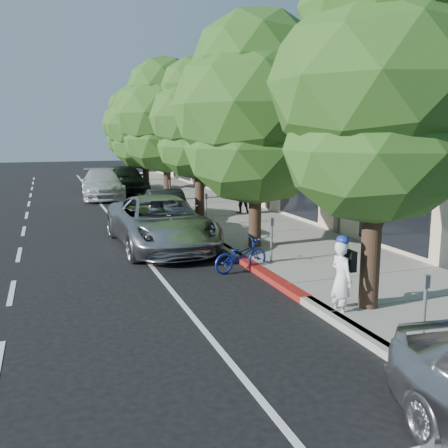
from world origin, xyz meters
name	(u,v)px	position (x,y,z in m)	size (l,w,h in m)	color
ground	(286,290)	(0.00, 0.00, 0.00)	(120.00, 120.00, 0.00)	black
sidewalk	(247,225)	(2.30, 8.00, 0.07)	(4.60, 56.00, 0.15)	gray
curb	(193,228)	(0.00, 8.00, 0.07)	(0.30, 56.00, 0.15)	#9E998E
curb_red_segment	(268,276)	(0.00, 1.00, 0.07)	(0.32, 4.00, 0.15)	maroon
storefront_building	(295,137)	(9.60, 18.00, 3.50)	(10.00, 36.00, 7.00)	beige
street_tree_0	(380,89)	(0.90, -2.00, 4.55)	(4.39, 4.39, 7.34)	black
street_tree_1	(256,110)	(0.90, 4.00, 4.41)	(5.24, 5.24, 7.40)	black
street_tree_2	(199,120)	(0.90, 10.00, 4.26)	(4.19, 4.19, 6.90)	black
street_tree_3	(166,116)	(0.90, 16.00, 4.59)	(5.34, 5.34, 7.67)	black
street_tree_4	(145,126)	(0.90, 22.00, 4.17)	(5.07, 5.07, 7.03)	black
street_tree_5	(129,125)	(0.90, 28.00, 4.33)	(4.13, 4.13, 6.97)	black
cyclist	(341,279)	(0.25, -1.97, 0.80)	(0.58, 0.38, 1.59)	white
bicycle	(241,255)	(-0.40, 1.92, 0.44)	(0.59, 1.69, 0.89)	#16269D
silver_suv	(161,222)	(-1.81, 5.50, 0.83)	(2.77, 6.00, 1.67)	#AEAEB3
dark_sedan	(167,206)	(-0.50, 10.24, 0.67)	(1.42, 4.06, 1.34)	black
white_pickup	(102,184)	(-2.20, 19.19, 0.82)	(2.28, 5.62, 1.63)	silver
dark_suv_far	(125,178)	(-0.50, 21.66, 0.88)	(2.08, 5.16, 1.76)	black
pedestrian	(241,195)	(3.00, 10.51, 0.96)	(0.79, 0.61, 1.62)	black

